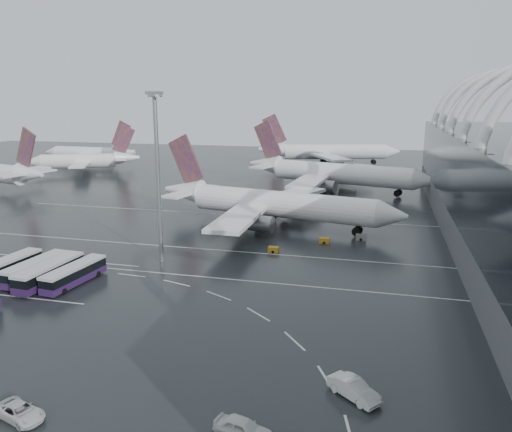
% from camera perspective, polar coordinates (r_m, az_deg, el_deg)
% --- Properties ---
extents(ground, '(420.00, 420.00, 0.00)m').
position_cam_1_polar(ground, '(81.35, -6.91, -6.32)').
color(ground, black).
rests_on(ground, ground).
extents(lane_marking_near, '(120.00, 0.25, 0.01)m').
position_cam_1_polar(lane_marking_near, '(79.60, -7.43, -6.78)').
color(lane_marking_near, silver).
rests_on(lane_marking_near, ground).
extents(lane_marking_mid, '(120.00, 0.25, 0.01)m').
position_cam_1_polar(lane_marking_mid, '(92.05, -4.23, -3.91)').
color(lane_marking_mid, silver).
rests_on(lane_marking_mid, ground).
extents(lane_marking_far, '(120.00, 0.25, 0.01)m').
position_cam_1_polar(lane_marking_far, '(118.00, 0.05, -0.01)').
color(lane_marking_far, silver).
rests_on(lane_marking_far, ground).
extents(bus_bay_line_north, '(28.00, 0.25, 0.01)m').
position_cam_1_polar(bus_bay_line_north, '(92.44, -20.98, -4.71)').
color(bus_bay_line_north, silver).
rests_on(bus_bay_line_north, ground).
extents(airliner_main, '(56.50, 48.78, 19.23)m').
position_cam_1_polar(airliner_main, '(108.30, 1.62, 1.38)').
color(airliner_main, white).
rests_on(airliner_main, ground).
extents(airliner_gate_b, '(58.34, 51.76, 20.61)m').
position_cam_1_polar(airliner_gate_b, '(151.94, 8.68, 4.82)').
color(airliner_gate_b, white).
rests_on(airliner_gate_b, ground).
extents(airliner_gate_c, '(58.45, 53.14, 21.10)m').
position_cam_1_polar(airliner_gate_c, '(211.40, 8.10, 7.23)').
color(airliner_gate_c, white).
rests_on(airliner_gate_c, ground).
extents(jet_remote_mid, '(39.02, 31.85, 17.75)m').
position_cam_1_polar(jet_remote_mid, '(195.99, -18.87, 5.98)').
color(jet_remote_mid, white).
rests_on(jet_remote_mid, ground).
extents(jet_remote_far, '(42.55, 34.24, 18.59)m').
position_cam_1_polar(jet_remote_far, '(219.49, -18.36, 6.79)').
color(jet_remote_far, white).
rests_on(jet_remote_far, ground).
extents(bus_row_near_a, '(3.63, 12.33, 2.99)m').
position_cam_1_polar(bus_row_near_a, '(86.93, -26.51, -5.24)').
color(bus_row_near_a, '#2C133D').
rests_on(bus_row_near_a, ground).
extents(bus_row_near_b, '(3.67, 12.26, 2.97)m').
position_cam_1_polar(bus_row_near_b, '(84.29, -23.90, -5.53)').
color(bus_row_near_b, '#2C133D').
rests_on(bus_row_near_b, ground).
extents(bus_row_near_c, '(3.66, 13.00, 3.16)m').
position_cam_1_polar(bus_row_near_c, '(81.45, -22.52, -5.96)').
color(bus_row_near_c, '#2C133D').
rests_on(bus_row_near_c, ground).
extents(bus_row_near_d, '(3.89, 12.18, 2.95)m').
position_cam_1_polar(bus_row_near_d, '(79.74, -20.06, -6.24)').
color(bus_row_near_d, '#2C133D').
rests_on(bus_row_near_d, ground).
extents(van_curve_a, '(5.46, 3.67, 1.39)m').
position_cam_1_polar(van_curve_a, '(50.81, -25.40, -19.55)').
color(van_curve_a, silver).
rests_on(van_curve_a, ground).
extents(van_curve_b, '(5.32, 3.06, 1.70)m').
position_cam_1_polar(van_curve_b, '(44.41, -1.50, -23.09)').
color(van_curve_b, silver).
rests_on(van_curve_b, ground).
extents(van_curve_c, '(5.38, 4.84, 1.78)m').
position_cam_1_polar(van_curve_c, '(49.88, 11.11, -18.81)').
color(van_curve_c, silver).
rests_on(van_curve_c, ground).
extents(floodlight_mast, '(2.17, 2.17, 28.27)m').
position_cam_1_polar(floodlight_mast, '(83.44, -11.23, 6.58)').
color(floodlight_mast, gray).
rests_on(floodlight_mast, ground).
extents(gse_cart_belly_a, '(1.91, 1.13, 1.04)m').
position_cam_1_polar(gse_cart_belly_a, '(96.88, 7.83, -2.80)').
color(gse_cart_belly_a, '#B17817').
rests_on(gse_cart_belly_a, ground).
extents(gse_cart_belly_b, '(2.06, 1.21, 1.12)m').
position_cam_1_polar(gse_cart_belly_b, '(100.28, 11.92, -2.39)').
color(gse_cart_belly_b, slate).
rests_on(gse_cart_belly_b, ground).
extents(gse_cart_belly_c, '(1.89, 1.12, 1.03)m').
position_cam_1_polar(gse_cart_belly_c, '(90.45, 2.01, -3.85)').
color(gse_cart_belly_c, '#B17817').
rests_on(gse_cart_belly_c, ground).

